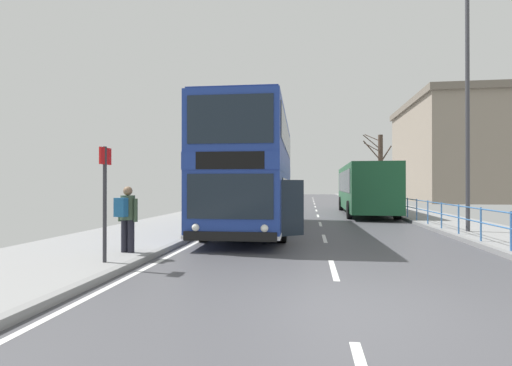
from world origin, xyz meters
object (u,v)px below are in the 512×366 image
at_px(bare_tree_far_00, 380,167).
at_px(background_building_00, 470,151).
at_px(background_bus_far_lane, 364,188).
at_px(pedestrian_with_backpack, 127,214).
at_px(street_lamp_far_side, 467,86).
at_px(double_decker_bus_main, 254,172).
at_px(bus_stop_sign_near, 105,190).

height_order(bare_tree_far_00, background_building_00, background_building_00).
height_order(background_bus_far_lane, background_building_00, background_building_00).
distance_m(background_bus_far_lane, background_building_00, 26.96).
distance_m(pedestrian_with_backpack, street_lamp_far_side, 12.22).
xyz_separation_m(double_decker_bus_main, background_bus_far_lane, (5.51, 9.45, -0.69)).
bearing_deg(background_bus_far_lane, background_building_00, 56.59).
xyz_separation_m(background_bus_far_lane, pedestrian_with_backpack, (-7.74, -15.60, -0.54)).
xyz_separation_m(double_decker_bus_main, street_lamp_far_side, (7.70, -0.42, 2.98)).
bearing_deg(street_lamp_far_side, bare_tree_far_00, 87.97).
bearing_deg(pedestrian_with_backpack, double_decker_bus_main, 70.05).
bearing_deg(pedestrian_with_backpack, bare_tree_far_00, 68.45).
relative_size(background_bus_far_lane, background_building_00, 0.60).
bearing_deg(bare_tree_far_00, pedestrian_with_backpack, -111.55).
bearing_deg(background_building_00, background_bus_far_lane, -123.41).
bearing_deg(bus_stop_sign_near, double_decker_bus_main, 73.65).
bearing_deg(background_building_00, bus_stop_sign_near, -119.78).
xyz_separation_m(pedestrian_with_backpack, street_lamp_far_side, (9.93, 5.73, 4.21)).
relative_size(background_bus_far_lane, bare_tree_far_00, 1.73).
height_order(bus_stop_sign_near, bare_tree_far_00, bare_tree_far_00).
height_order(double_decker_bus_main, background_building_00, background_building_00).
bearing_deg(background_building_00, pedestrian_with_backpack, -120.63).
distance_m(pedestrian_with_backpack, background_building_00, 44.23).
bearing_deg(bare_tree_far_00, double_decker_bus_main, -112.02).
bearing_deg(street_lamp_far_side, background_bus_far_lane, 102.53).
xyz_separation_m(pedestrian_with_backpack, background_building_00, (22.41, 37.85, 4.62)).
distance_m(double_decker_bus_main, bare_tree_far_00, 22.59).
bearing_deg(bare_tree_far_00, background_building_00, 42.62).
relative_size(background_bus_far_lane, street_lamp_far_side, 1.21).
relative_size(double_decker_bus_main, street_lamp_far_side, 1.18).
xyz_separation_m(street_lamp_far_side, bare_tree_far_00, (0.76, 21.34, -1.93)).
bearing_deg(bare_tree_far_00, street_lamp_far_side, -92.03).
relative_size(bus_stop_sign_near, street_lamp_far_side, 0.27).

